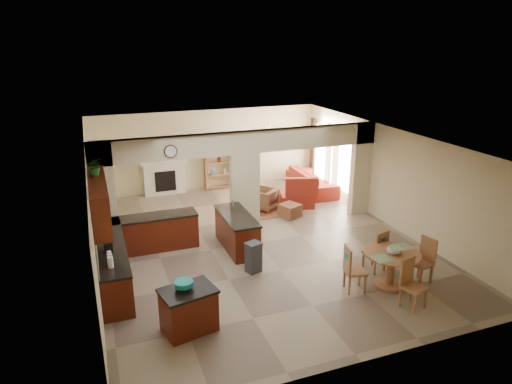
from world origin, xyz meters
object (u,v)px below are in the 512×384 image
object	(u,v)px
dining_table	(391,265)
sofa	(312,181)
armchair	(264,199)
kitchen_island	(189,310)

from	to	relation	value
dining_table	sofa	size ratio (longest dim) A/B	0.48
sofa	armchair	world-z (taller)	sofa
dining_table	sofa	xyz separation A→B (m)	(1.40, 6.48, -0.17)
kitchen_island	dining_table	world-z (taller)	kitchen_island
dining_table	sofa	world-z (taller)	dining_table
kitchen_island	dining_table	xyz separation A→B (m)	(4.41, 0.02, 0.11)
kitchen_island	dining_table	distance (m)	4.41
armchair	sofa	bearing A→B (deg)	167.86
dining_table	armchair	world-z (taller)	dining_table
kitchen_island	dining_table	bearing A→B (deg)	-11.98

